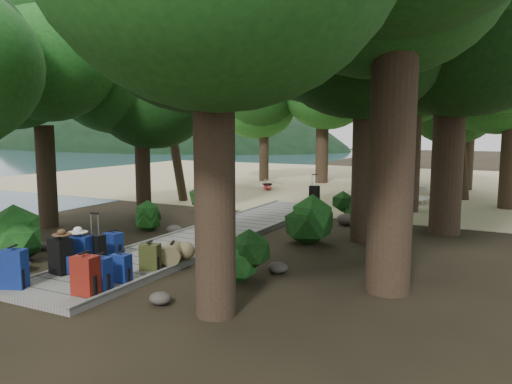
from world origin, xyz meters
The scene contains 48 objects.
ground centered at (0.00, 0.00, 0.00)m, with size 120.00×120.00×0.00m, color #2D2616.
sand_beach centered at (0.00, 16.00, 0.01)m, with size 40.00×22.00×0.02m, color tan.
water_bay centered at (-32.00, 25.00, 0.00)m, with size 50.00×60.00×0.02m, color #2C485B.
distant_hill centered at (-40.00, 48.00, 0.00)m, with size 32.00×16.00×12.00m, color black.
boardwalk centered at (0.00, 1.00, 0.06)m, with size 2.00×12.00×0.12m, color gray.
backpack_left_a centered at (-0.69, -4.65, 0.50)m, with size 0.40×0.28×0.76m, color navy, non-canonical shape.
backpack_left_b centered at (-0.67, -3.65, 0.50)m, with size 0.41×0.29×0.76m, color black, non-canonical shape.
backpack_left_c centered at (-0.69, -3.11, 0.47)m, with size 0.37×0.27×0.69m, color navy, non-canonical shape.
backpack_left_d centered at (-0.71, -2.17, 0.40)m, with size 0.37×0.27×0.57m, color navy, non-canonical shape.
backpack_right_a centered at (0.69, -4.35, 0.49)m, with size 0.41×0.29×0.74m, color maroon, non-canonical shape.
backpack_right_b centered at (0.73, -4.05, 0.44)m, with size 0.36×0.25×0.64m, color navy, non-canonical shape.
backpack_right_c centered at (0.73, -3.54, 0.40)m, with size 0.33×0.24×0.57m, color navy, non-canonical shape.
backpack_right_d centered at (0.69, -2.67, 0.40)m, with size 0.37×0.27×0.57m, color #3A3A17, non-canonical shape.
duffel_right_khaki centered at (0.80, -2.07, 0.33)m, with size 0.41×0.62×0.41m, color brown, non-canonical shape.
suitcase_on_boardwalk centered at (-0.59, -2.82, 0.43)m, with size 0.39×0.22×0.61m, color black, non-canonical shape.
lone_suitcase_on_sand centered at (0.22, 7.92, 0.35)m, with size 0.42×0.24×0.65m, color black, non-canonical shape.
hat_brown centered at (-0.61, -3.65, 0.94)m, with size 0.36×0.36×0.11m, color #51351E, non-canonical shape.
hat_white centered at (-0.76, -3.12, 0.88)m, with size 0.39×0.39×0.13m, color silver, non-canonical shape.
kayak centered at (-3.28, 11.00, 0.19)m, with size 0.76×3.46×0.35m, color #9E0D0F.
sun_lounger centered at (3.85, 9.64, 0.33)m, with size 0.63×1.94×0.63m, color silver, non-canonical shape.
tree_right_a centered at (2.94, -3.87, 4.49)m, with size 5.38×5.38×8.97m, color black, non-canonical shape.
tree_right_c centered at (3.63, 2.28, 4.64)m, with size 5.36×5.36×9.28m, color black, non-canonical shape.
tree_right_d centered at (5.41, 4.16, 5.95)m, with size 6.50×6.50×11.91m, color black, non-canonical shape.
tree_right_e centered at (3.89, 7.50, 4.53)m, with size 5.04×5.04×9.07m, color black, non-canonical shape.
tree_left_b centered at (-5.14, -0.10, 3.92)m, with size 4.36×4.36×7.85m, color black, non-canonical shape.
tree_left_c centered at (-4.00, 2.85, 3.60)m, with size 4.15×4.15×7.21m, color black, non-canonical shape.
tree_back_a centered at (-1.94, 14.89, 4.76)m, with size 5.50×5.50×9.53m, color black, non-canonical shape.
tree_back_b centered at (1.47, 16.64, 5.55)m, with size 6.22×6.22×11.11m, color black, non-canonical shape.
tree_back_c centered at (5.17, 15.06, 4.03)m, with size 4.48×4.48×8.06m, color black, non-canonical shape.
tree_back_d centered at (-5.10, 14.35, 3.74)m, with size 4.49×4.49×7.48m, color black, non-canonical shape.
palm_right_a centered at (3.48, 5.62, 3.95)m, with size 4.64×4.64×7.90m, color #113D11, non-canonical shape.
palm_right_b centered at (5.37, 11.68, 4.57)m, with size 4.74×4.74×9.15m, color #113D11, non-canonical shape.
palm_right_c centered at (2.68, 12.06, 3.29)m, with size 4.13×4.13×6.57m, color #113D11, non-canonical shape.
palm_left_a centered at (-4.95, 6.01, 3.90)m, with size 4.90×4.90×7.79m, color #113D11, non-canonical shape.
rock_left_a centered at (-1.80, -3.68, 0.13)m, with size 0.47×0.42×0.26m, color #4C473F, non-canonical shape.
rock_left_b centered at (-2.95, -2.24, 0.11)m, with size 0.38×0.34×0.21m, color #4C473F, non-canonical shape.
rock_left_c centered at (-1.22, 0.73, 0.13)m, with size 0.46×0.41×0.25m, color #4C473F, non-canonical shape.
rock_left_d centered at (-1.82, 2.94, 0.08)m, with size 0.30×0.27×0.16m, color #4C473F, non-canonical shape.
rock_right_a centered at (1.89, -3.90, 0.10)m, with size 0.38×0.34×0.21m, color #4C473F, non-canonical shape.
rock_right_b centered at (2.88, -1.39, 0.11)m, with size 0.41×0.37×0.23m, color #4C473F, non-canonical shape.
rock_right_c centered at (2.03, 1.97, 0.08)m, with size 0.30×0.27×0.17m, color #4C473F, non-canonical shape.
rock_right_d centered at (2.65, 4.16, 0.17)m, with size 0.62×0.56×0.34m, color #4C473F, non-canonical shape.
shrub_left_a centered at (-2.46, -3.08, 0.57)m, with size 1.26×1.26×1.14m, color #154717, non-canonical shape.
shrub_left_b centered at (-2.21, 0.85, 0.38)m, with size 0.84×0.84×0.75m, color #154717, non-canonical shape.
shrub_left_c centered at (-2.47, 4.52, 0.47)m, with size 1.04×1.04×0.93m, color #154717, non-canonical shape.
shrub_right_a centered at (2.47, -2.21, 0.44)m, with size 0.97×0.97×0.88m, color #154717, non-canonical shape.
shrub_right_b centered at (2.50, 1.55, 0.60)m, with size 1.34×1.34×1.21m, color #154717, non-canonical shape.
shrub_right_c centered at (2.34, 5.47, 0.36)m, with size 0.80×0.80×0.72m, color #154717, non-canonical shape.
Camera 1 is at (6.89, -10.27, 2.89)m, focal length 35.00 mm.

